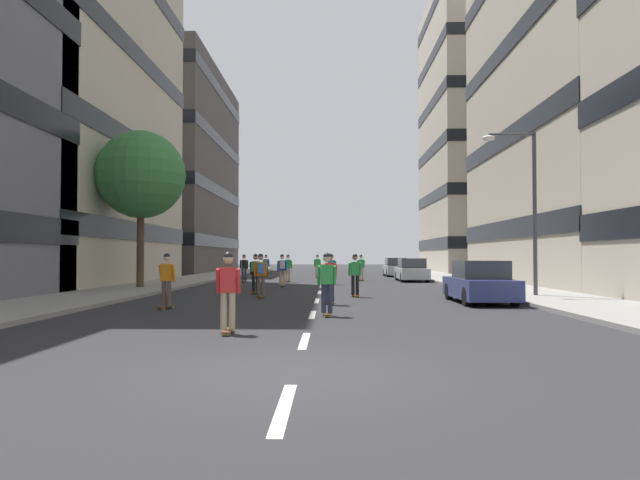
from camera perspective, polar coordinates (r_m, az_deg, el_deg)
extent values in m
plane|color=#28282B|center=(34.28, 0.21, -4.42)|extent=(155.13, 155.13, 0.00)
cube|color=gray|center=(38.70, -13.21, -3.95)|extent=(3.85, 71.10, 0.14)
cube|color=gray|center=(38.45, 13.87, -3.96)|extent=(3.85, 71.10, 0.14)
cube|color=silver|center=(6.62, -3.63, -16.36)|extent=(0.16, 2.20, 0.01)
cube|color=silver|center=(11.52, -1.55, -10.02)|extent=(0.16, 2.20, 0.01)
cube|color=silver|center=(16.48, -0.75, -7.47)|extent=(0.16, 2.20, 0.01)
cube|color=silver|center=(21.46, -0.32, -6.10)|extent=(0.16, 2.20, 0.01)
cube|color=silver|center=(26.44, -0.05, -5.25)|extent=(0.16, 2.20, 0.01)
cube|color=silver|center=(31.43, 0.13, -4.67)|extent=(0.16, 2.20, 0.01)
cube|color=silver|center=(36.43, 0.26, -4.25)|extent=(0.16, 2.20, 0.01)
cube|color=silver|center=(41.42, 0.36, -3.93)|extent=(0.16, 2.20, 0.01)
cube|color=silver|center=(46.42, 0.44, -3.67)|extent=(0.16, 2.20, 0.01)
cube|color=silver|center=(51.41, 0.50, -3.47)|extent=(0.16, 2.20, 0.01)
cube|color=silver|center=(56.41, 0.56, -3.30)|extent=(0.16, 2.20, 0.01)
cube|color=silver|center=(61.41, 0.60, -3.16)|extent=(0.16, 2.20, 0.01)
cube|color=silver|center=(66.41, 0.64, -3.05)|extent=(0.16, 2.20, 0.01)
cube|color=#BCB29E|center=(41.45, -29.02, 18.33)|extent=(16.54, 19.65, 31.35)
cube|color=black|center=(39.05, -29.27, 0.73)|extent=(16.66, 19.77, 1.10)
cube|color=black|center=(39.58, -29.16, 8.31)|extent=(16.66, 19.77, 1.10)
cube|color=black|center=(40.79, -29.06, 15.56)|extent=(16.66, 19.77, 1.10)
cube|color=#4C4744|center=(62.67, -17.39, 6.45)|extent=(16.54, 22.76, 20.76)
cube|color=black|center=(62.09, -17.44, -0.20)|extent=(16.66, 22.88, 1.10)
cube|color=black|center=(62.42, -17.40, 4.56)|extent=(16.66, 22.88, 1.10)
cube|color=black|center=(63.18, -17.36, 9.25)|extent=(16.66, 22.88, 1.10)
cube|color=black|center=(64.35, -17.32, 13.79)|extent=(16.66, 22.88, 1.10)
cube|color=#BCB29E|center=(63.04, 18.60, 10.13)|extent=(16.54, 16.39, 28.81)
cube|color=black|center=(61.76, 18.70, -0.40)|extent=(16.66, 16.51, 1.10)
cube|color=black|center=(62.03, 18.66, 4.03)|extent=(16.66, 16.51, 1.10)
cube|color=black|center=(62.68, 18.62, 8.41)|extent=(16.66, 16.51, 1.10)
cube|color=black|center=(63.68, 18.58, 12.67)|extent=(16.66, 16.51, 1.10)
cube|color=black|center=(65.02, 18.54, 16.77)|extent=(16.66, 16.51, 1.10)
cube|color=black|center=(66.69, 18.50, 20.69)|extent=(16.66, 16.51, 1.10)
cube|color=navy|center=(21.38, 15.68, -4.65)|extent=(1.80, 4.40, 0.70)
cube|color=#2D3338|center=(21.21, 15.76, -2.86)|extent=(1.60, 2.10, 0.64)
cylinder|color=black|center=(22.62, 12.78, -5.03)|extent=(0.22, 0.64, 0.64)
cylinder|color=black|center=(22.99, 16.70, -4.95)|extent=(0.22, 0.64, 0.64)
cylinder|color=black|center=(19.79, 14.49, -5.52)|extent=(0.22, 0.64, 0.64)
cylinder|color=black|center=(20.22, 18.92, -5.40)|extent=(0.22, 0.64, 0.64)
cube|color=#B2B7BF|center=(47.40, 7.60, -2.98)|extent=(1.80, 4.40, 0.70)
cube|color=#2D3338|center=(47.24, 7.62, -2.17)|extent=(1.60, 2.10, 0.64)
cylinder|color=black|center=(48.77, 6.47, -3.19)|extent=(0.22, 0.64, 0.64)
cylinder|color=black|center=(48.94, 8.34, -3.18)|extent=(0.22, 0.64, 0.64)
cylinder|color=black|center=(45.88, 6.81, -3.29)|extent=(0.22, 0.64, 0.64)
cylinder|color=black|center=(46.07, 8.79, -3.28)|extent=(0.22, 0.64, 0.64)
cube|color=#B2B7BF|center=(38.33, 9.15, -3.31)|extent=(1.80, 4.40, 0.70)
cube|color=#2D3338|center=(38.17, 9.18, -2.31)|extent=(1.60, 2.10, 0.64)
cylinder|color=black|center=(39.67, 7.71, -3.56)|extent=(0.22, 0.64, 0.64)
cylinder|color=black|center=(39.89, 10.00, -3.54)|extent=(0.22, 0.64, 0.64)
cylinder|color=black|center=(36.79, 8.23, -3.71)|extent=(0.22, 0.64, 0.64)
cylinder|color=black|center=(37.03, 10.70, -3.69)|extent=(0.22, 0.64, 0.64)
cylinder|color=#4C3823|center=(29.86, -17.54, -0.57)|extent=(0.36, 0.36, 4.09)
sphere|color=#387A3D|center=(30.14, -17.48, 6.26)|extent=(4.40, 4.40, 4.40)
cylinder|color=#3F3F44|center=(24.17, 20.70, 2.54)|extent=(0.16, 0.16, 6.50)
cylinder|color=#3F3F44|center=(24.31, 18.59, 9.99)|extent=(1.80, 0.10, 0.10)
ellipsoid|color=silver|center=(24.03, 16.52, 9.75)|extent=(0.50, 0.30, 0.24)
cube|color=brown|center=(44.13, -5.43, -3.67)|extent=(0.42, 0.92, 0.02)
cylinder|color=#D8BF4C|center=(44.43, -5.28, -3.72)|extent=(0.19, 0.11, 0.07)
cylinder|color=#D8BF4C|center=(43.83, -5.58, -3.75)|extent=(0.19, 0.11, 0.07)
cylinder|color=black|center=(44.15, -5.54, -3.14)|extent=(0.17, 0.17, 0.80)
cylinder|color=black|center=(44.08, -5.32, -3.14)|extent=(0.17, 0.17, 0.80)
cube|color=blue|center=(44.10, -5.43, -2.26)|extent=(0.36, 0.27, 0.55)
cylinder|color=blue|center=(44.23, -5.67, -2.30)|extent=(0.14, 0.24, 0.55)
cylinder|color=blue|center=(44.07, -5.14, -2.30)|extent=(0.14, 0.24, 0.55)
sphere|color=beige|center=(44.12, -5.42, -1.67)|extent=(0.22, 0.22, 0.22)
sphere|color=black|center=(44.12, -5.42, -1.61)|extent=(0.21, 0.21, 0.21)
cube|color=#4C8C4C|center=(43.93, -5.51, -2.23)|extent=(0.29, 0.22, 0.40)
cube|color=brown|center=(12.64, -9.21, -8.89)|extent=(0.26, 0.91, 0.02)
cylinder|color=#D8BF4C|center=(12.97, -9.06, -8.92)|extent=(0.18, 0.08, 0.07)
cylinder|color=#D8BF4C|center=(12.34, -9.38, -9.29)|extent=(0.18, 0.08, 0.07)
cylinder|color=tan|center=(12.61, -9.61, -7.02)|extent=(0.15, 0.15, 0.80)
cylinder|color=tan|center=(12.59, -8.79, -7.04)|extent=(0.15, 0.15, 0.80)
cube|color=red|center=(12.55, -9.19, -3.96)|extent=(0.33, 0.22, 0.55)
cylinder|color=red|center=(12.63, -10.16, -4.07)|extent=(0.11, 0.24, 0.55)
cylinder|color=red|center=(12.58, -8.17, -4.09)|extent=(0.11, 0.24, 0.55)
sphere|color=tan|center=(12.56, -9.17, -1.88)|extent=(0.22, 0.22, 0.22)
sphere|color=black|center=(12.56, -9.17, -1.66)|extent=(0.21, 0.21, 0.21)
cube|color=brown|center=(18.91, -15.13, -6.42)|extent=(0.35, 0.92, 0.02)
cylinder|color=#D8BF4C|center=(19.20, -14.71, -6.49)|extent=(0.19, 0.10, 0.07)
cylinder|color=#D8BF4C|center=(18.62, -15.56, -6.64)|extent=(0.19, 0.10, 0.07)
cylinder|color=#594C47|center=(18.91, -15.36, -5.17)|extent=(0.16, 0.16, 0.80)
cylinder|color=#594C47|center=(18.84, -14.87, -5.19)|extent=(0.16, 0.16, 0.80)
cube|color=orange|center=(18.84, -15.10, -3.13)|extent=(0.35, 0.25, 0.55)
cylinder|color=orange|center=(18.99, -15.64, -3.19)|extent=(0.13, 0.24, 0.55)
cylinder|color=orange|center=(18.80, -14.43, -3.22)|extent=(0.13, 0.24, 0.55)
sphere|color=beige|center=(18.86, -15.07, -1.74)|extent=(0.22, 0.22, 0.22)
sphere|color=black|center=(18.86, -15.07, -1.59)|extent=(0.21, 0.21, 0.21)
cube|color=brown|center=(16.07, 0.70, -7.34)|extent=(0.27, 0.91, 0.02)
cylinder|color=#D8BF4C|center=(16.39, 0.61, -7.39)|extent=(0.19, 0.08, 0.07)
cylinder|color=#D8BF4C|center=(15.76, 0.78, -7.63)|extent=(0.19, 0.08, 0.07)
cylinder|color=#2D334C|center=(16.03, 0.37, -5.88)|extent=(0.15, 0.15, 0.80)
cylinder|color=#2D334C|center=(16.04, 1.02, -5.88)|extent=(0.15, 0.15, 0.80)
cube|color=green|center=(16.00, 0.69, -3.47)|extent=(0.34, 0.23, 0.55)
cylinder|color=green|center=(16.03, -0.10, -3.56)|extent=(0.11, 0.24, 0.55)
cylinder|color=green|center=(16.07, 1.46, -3.56)|extent=(0.11, 0.24, 0.55)
sphere|color=beige|center=(16.01, 0.69, -1.84)|extent=(0.22, 0.22, 0.22)
sphere|color=black|center=(16.01, 0.69, -1.66)|extent=(0.21, 0.21, 0.21)
cube|color=brown|center=(43.69, -0.27, -3.70)|extent=(0.30, 0.92, 0.02)
cylinder|color=#D8BF4C|center=(44.00, -0.22, -3.75)|extent=(0.19, 0.09, 0.07)
cylinder|color=#D8BF4C|center=(43.37, -0.33, -3.78)|extent=(0.19, 0.09, 0.07)
cylinder|color=tan|center=(43.69, -0.39, -3.16)|extent=(0.15, 0.15, 0.80)
cylinder|color=tan|center=(43.66, -0.16, -3.16)|extent=(0.15, 0.15, 0.80)
cube|color=green|center=(43.66, -0.27, -2.28)|extent=(0.34, 0.23, 0.55)
cylinder|color=green|center=(43.74, -0.55, -2.31)|extent=(0.11, 0.24, 0.55)
cylinder|color=green|center=(43.68, 0.02, -2.31)|extent=(0.11, 0.24, 0.55)
sphere|color=beige|center=(43.68, -0.27, -1.68)|extent=(0.22, 0.22, 0.22)
sphere|color=black|center=(43.68, -0.27, -1.61)|extent=(0.21, 0.21, 0.21)
cube|color=brown|center=(36.30, -7.61, -4.12)|extent=(0.39, 0.92, 0.02)
cylinder|color=#D8BF4C|center=(36.63, -7.65, -4.17)|extent=(0.19, 0.11, 0.07)
cylinder|color=#D8BF4C|center=(35.99, -7.58, -4.22)|extent=(0.19, 0.11, 0.07)
cylinder|color=#2D334C|center=(36.28, -7.75, -3.47)|extent=(0.17, 0.17, 0.80)
cylinder|color=#2D334C|center=(36.29, -7.47, -3.47)|extent=(0.17, 0.17, 0.80)
cube|color=black|center=(36.27, -7.61, -2.40)|extent=(0.36, 0.26, 0.55)
cylinder|color=black|center=(36.31, -7.96, -2.44)|extent=(0.14, 0.24, 0.55)
cylinder|color=black|center=(36.34, -7.27, -2.45)|extent=(0.14, 0.24, 0.55)
sphere|color=tan|center=(36.29, -7.61, -1.68)|extent=(0.22, 0.22, 0.22)
sphere|color=black|center=(36.29, -7.61, -1.60)|extent=(0.21, 0.21, 0.21)
cube|color=brown|center=(31.01, -3.81, -4.56)|extent=(0.35, 0.92, 0.02)
cylinder|color=#D8BF4C|center=(31.34, -3.86, -4.62)|extent=(0.19, 0.10, 0.07)
cylinder|color=#D8BF4C|center=(30.70, -3.76, -4.68)|extent=(0.19, 0.10, 0.07)
cylinder|color=tan|center=(30.99, -3.98, -3.80)|extent=(0.16, 0.16, 0.80)
cylinder|color=tan|center=(31.00, -3.64, -3.80)|extent=(0.16, 0.16, 0.80)
cube|color=blue|center=(30.98, -3.81, -2.55)|extent=(0.35, 0.25, 0.55)
cylinder|color=blue|center=(31.01, -4.22, -2.60)|extent=(0.13, 0.24, 0.55)
cylinder|color=blue|center=(31.05, -3.41, -2.60)|extent=(0.13, 0.24, 0.55)
sphere|color=beige|center=(30.99, -3.81, -1.71)|extent=(0.22, 0.22, 0.22)
sphere|color=black|center=(30.99, -3.81, -1.62)|extent=(0.21, 0.21, 0.21)
cube|color=beige|center=(30.80, -3.78, -2.50)|extent=(0.28, 0.20, 0.40)
cube|color=brown|center=(38.44, 4.13, -3.99)|extent=(0.36, 0.92, 0.02)
cylinder|color=#D8BF4C|center=(38.76, 4.02, -4.04)|extent=(0.19, 0.10, 0.07)
cylinder|color=#D8BF4C|center=(38.13, 4.24, -4.08)|extent=(0.19, 0.10, 0.07)
cylinder|color=tan|center=(38.41, 4.00, -3.37)|extent=(0.16, 0.16, 0.80)
cylinder|color=tan|center=(38.45, 4.26, -3.37)|extent=(0.16, 0.16, 0.80)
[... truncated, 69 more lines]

